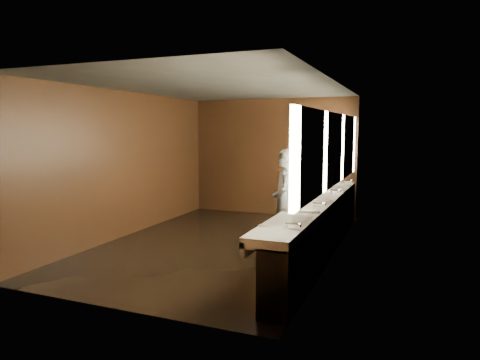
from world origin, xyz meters
name	(u,v)px	position (x,y,z in m)	size (l,w,h in m)	color
floor	(221,244)	(0.00, 0.00, 0.00)	(6.00, 6.00, 0.00)	black
ceiling	(220,87)	(0.00, 0.00, 2.80)	(4.00, 6.00, 0.02)	#2D2D2B
wall_back	(272,157)	(0.00, 3.00, 1.40)	(4.00, 0.02, 2.80)	black
wall_front	(109,189)	(0.00, -3.00, 1.40)	(4.00, 0.02, 2.80)	black
wall_left	(127,164)	(-2.00, 0.00, 1.40)	(0.02, 6.00, 2.80)	black
wall_right	(335,171)	(2.00, 0.00, 1.40)	(0.02, 6.00, 2.80)	black
sink_counter	(320,226)	(1.79, 0.00, 0.50)	(0.55, 5.40, 1.01)	black
mirror_band	(334,150)	(1.98, 0.00, 1.75)	(0.06, 5.03, 1.15)	#FFF2C7
person	(285,202)	(1.22, -0.13, 0.88)	(0.64, 0.42, 1.75)	#95B9DE
trash_bin	(276,270)	(1.58, -1.73, 0.26)	(0.34, 0.34, 0.52)	black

